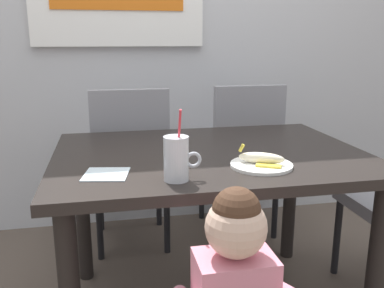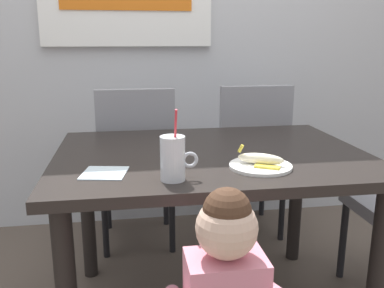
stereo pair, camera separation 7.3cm
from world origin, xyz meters
name	(u,v)px [view 1 (the left image)]	position (x,y,z in m)	size (l,w,h in m)	color
back_wall	(168,1)	(0.00, 1.12, 1.45)	(6.40, 0.17, 2.90)	silver
dining_table	(209,175)	(0.00, 0.00, 0.65)	(1.28, 0.94, 0.76)	black
dining_chair_left	(130,160)	(-0.30, 0.67, 0.54)	(0.44, 0.44, 0.96)	gray
dining_chair_right	(242,152)	(0.39, 0.72, 0.54)	(0.44, 0.44, 0.96)	gray
milk_cup	(177,161)	(-0.20, -0.33, 0.82)	(0.13, 0.09, 0.25)	silver
snack_plate	(261,165)	(0.14, -0.25, 0.76)	(0.23, 0.23, 0.01)	white
peeled_banana	(262,158)	(0.14, -0.25, 0.79)	(0.17, 0.14, 0.07)	#F4EAC6
paper_napkin	(106,174)	(-0.43, -0.23, 0.76)	(0.15, 0.15, 0.00)	silver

